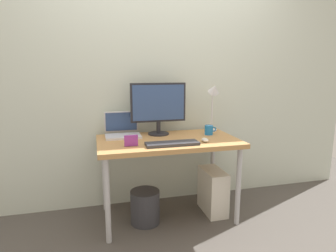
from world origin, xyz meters
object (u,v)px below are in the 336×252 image
desk_lamp (214,97)px  mouse (205,140)px  photo_frame (131,141)px  wastebasket (145,207)px  desk (168,147)px  monitor (158,106)px  computer_tower (213,191)px  coffee_mug (209,130)px  laptop (122,130)px  keyboard (172,144)px

desk_lamp → mouse: size_ratio=5.44×
photo_frame → wastebasket: size_ratio=0.37×
desk → monitor: bearing=100.4°
desk_lamp → computer_tower: size_ratio=1.16×
coffee_mug → computer_tower: bearing=-81.7°
photo_frame → desk_lamp: bearing=23.4°
laptop → computer_tower: laptop is taller
monitor → computer_tower: size_ratio=1.25×
laptop → mouse: 0.78m
monitor → laptop: size_ratio=1.64×
laptop → mouse: size_ratio=3.56×
laptop → keyboard: laptop is taller
desk → laptop: 0.46m
computer_tower → wastebasket: bearing=-176.5°
keyboard → computer_tower: 0.74m
laptop → mouse: bearing=-31.5°
laptop → wastebasket: bearing=-62.3°
desk → photo_frame: bearing=-155.1°
wastebasket → laptop: bearing=117.7°
laptop → photo_frame: bearing=-85.6°
photo_frame → keyboard: bearing=-7.3°
wastebasket → mouse: bearing=-12.6°
photo_frame → mouse: bearing=-1.1°
keyboard → computer_tower: size_ratio=1.05×
coffee_mug → photo_frame: photo_frame is taller
desk → mouse: (0.28, -0.17, 0.09)m
monitor → coffee_mug: 0.53m
coffee_mug → laptop: bearing=169.5°
keyboard → desk_lamp: bearing=37.9°
laptop → wastebasket: laptop is taller
monitor → photo_frame: bearing=-129.7°
photo_frame → monitor: bearing=50.3°
desk_lamp → laptop: bearing=178.9°
monitor → desk: bearing=-79.6°
desk_lamp → photo_frame: 0.99m
monitor → wastebasket: monitor is taller
laptop → wastebasket: 0.73m
monitor → desk_lamp: bearing=0.1°
laptop → keyboard: 0.57m
desk_lamp → mouse: 0.56m
laptop → coffee_mug: bearing=-10.5°
monitor → laptop: monitor is taller
desk → coffee_mug: (0.43, 0.08, 0.12)m
desk_lamp → keyboard: 0.76m
mouse → wastebasket: size_ratio=0.30×
desk_lamp → coffee_mug: (-0.09, -0.13, -0.30)m
mouse → coffee_mug: size_ratio=0.78×
monitor → laptop: (-0.34, 0.02, -0.22)m
computer_tower → wastebasket: size_ratio=1.40×
desk_lamp → coffee_mug: size_ratio=4.24×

